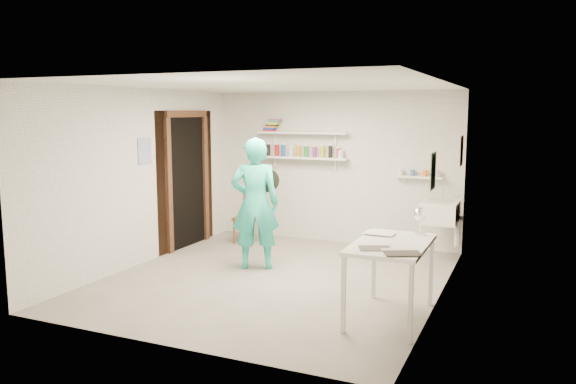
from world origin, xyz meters
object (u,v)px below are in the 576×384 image
at_px(belfast_sink, 440,212).
at_px(wall_clock, 268,180).
at_px(wooden_chair, 248,218).
at_px(desk_lamp, 421,214).
at_px(work_table, 390,281).
at_px(man, 255,204).

relative_size(belfast_sink, wall_clock, 1.91).
bearing_deg(wooden_chair, desk_lamp, -26.31).
relative_size(wooden_chair, work_table, 0.69).
bearing_deg(work_table, wooden_chair, 140.57).
relative_size(man, wooden_chair, 2.16).
distance_m(wall_clock, desk_lamp, 2.36).
bearing_deg(man, wall_clock, -137.25).
relative_size(man, wall_clock, 5.56).
relative_size(wall_clock, desk_lamp, 2.13).
xyz_separation_m(man, work_table, (2.09, -1.12, -0.48)).
distance_m(wooden_chair, desk_lamp, 3.62).
bearing_deg(desk_lamp, work_table, -112.42).
xyz_separation_m(wooden_chair, desk_lamp, (3.04, -1.87, 0.60)).
xyz_separation_m(man, wall_clock, (0.09, 0.20, 0.29)).
relative_size(belfast_sink, desk_lamp, 4.05).
relative_size(work_table, desk_lamp, 8.00).
distance_m(wall_clock, wooden_chair, 1.53).
height_order(wall_clock, wooden_chair, wall_clock).
xyz_separation_m(wall_clock, wooden_chair, (-0.84, 1.02, -0.76)).
relative_size(belfast_sink, wooden_chair, 0.74).
bearing_deg(belfast_sink, man, -148.29).
xyz_separation_m(belfast_sink, wooden_chair, (-2.95, -0.14, -0.29)).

